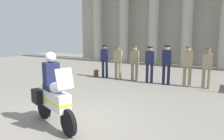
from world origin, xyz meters
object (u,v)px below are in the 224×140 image
Objects in this scene: officer_in_row_4 at (167,62)px; briefcase_on_ground at (96,73)px; motorcycle_with_rider at (53,95)px; officer_in_row_2 at (135,60)px; officer_in_row_3 at (150,62)px; officer_in_row_5 at (188,63)px; officer_in_row_0 at (105,59)px; officer_in_row_6 at (207,65)px; officer_in_row_1 at (118,60)px.

officer_in_row_4 is 4.88× the size of briefcase_on_ground.
motorcycle_with_rider reaches higher than officer_in_row_4.
officer_in_row_2 reaches higher than briefcase_on_ground.
motorcycle_with_rider is 6.26m from briefcase_on_ground.
officer_in_row_2 is 5.89m from motorcycle_with_rider.
officer_in_row_5 is (1.67, 0.03, 0.04)m from officer_in_row_3.
officer_in_row_0 is 4.85m from officer_in_row_6.
officer_in_row_5 reaches higher than officer_in_row_1.
briefcase_on_ground is at bearing 135.82° from motorcycle_with_rider.
officer_in_row_4 reaches higher than officer_in_row_5.
motorcycle_with_rider is (-0.60, -5.77, -0.20)m from officer_in_row_3.
briefcase_on_ground is at bearing -4.41° from officer_in_row_2.
motorcycle_with_rider is (0.19, -5.88, -0.19)m from officer_in_row_2.
officer_in_row_3 is 0.79m from officer_in_row_4.
officer_in_row_2 is 4.64× the size of briefcase_on_ground.
officer_in_row_1 is at bearing -2.64° from briefcase_on_ground.
officer_in_row_6 is at bearing 175.15° from officer_in_row_3.
officer_in_row_1 is 0.83m from officer_in_row_2.
officer_in_row_4 is at bearing -2.52° from officer_in_row_6.
officer_in_row_6 is 0.87× the size of motorcycle_with_rider.
officer_in_row_6 is at bearing 177.31° from officer_in_row_5.
officer_in_row_0 is at bearing -16.07° from officer_in_row_1.
officer_in_row_3 is at bearing -5.85° from officer_in_row_5.
officer_in_row_1 is at bearing 124.07° from motorcycle_with_rider.
officer_in_row_6 is at bearing 0.65° from briefcase_on_ground.
officer_in_row_2 is at bearing -14.81° from officer_in_row_3.
officer_in_row_5 is at bearing 174.15° from officer_in_row_3.
officer_in_row_0 is 0.95× the size of officer_in_row_5.
officer_in_row_4 is 3.78m from briefcase_on_ground.
officer_in_row_2 is (0.81, 0.15, 0.00)m from officer_in_row_1.
officer_in_row_1 reaches higher than briefcase_on_ground.
officer_in_row_6 is (4.85, -0.01, 0.03)m from officer_in_row_0.
officer_in_row_0 is at bearing -7.74° from officer_in_row_5.
officer_in_row_3 reaches higher than briefcase_on_ground.
motorcycle_with_rider reaches higher than officer_in_row_3.
officer_in_row_4 reaches higher than briefcase_on_ground.
briefcase_on_ground is (-2.90, 0.02, -0.81)m from officer_in_row_3.
motorcycle_with_rider is at bearing 85.01° from officer_in_row_2.
officer_in_row_2 is 1.58m from officer_in_row_4.
officer_in_row_3 is at bearing 174.54° from officer_in_row_1.
briefcase_on_ground is (-4.57, -0.01, -0.85)m from officer_in_row_5.
officer_in_row_6 is 4.72× the size of briefcase_on_ground.
officer_in_row_5 is (2.46, -0.08, 0.05)m from officer_in_row_2.
officer_in_row_3 is at bearing 165.19° from officer_in_row_2.
officer_in_row_3 is 0.99× the size of officer_in_row_6.
motorcycle_with_rider is 5.43× the size of briefcase_on_ground.
officer_in_row_5 is 6.23m from motorcycle_with_rider.
officer_in_row_3 is 5.80m from motorcycle_with_rider.
officer_in_row_5 reaches higher than officer_in_row_6.
officer_in_row_1 is at bearing -5.09° from officer_in_row_6.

